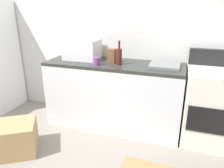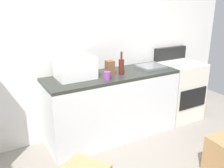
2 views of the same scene
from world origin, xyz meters
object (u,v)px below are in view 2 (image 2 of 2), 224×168
microwave (75,67)px  wine_bottle (121,66)px  coffee_mug (107,76)px  knife_block (110,68)px  stove_oven (179,89)px

microwave → wine_bottle: (0.57, -0.15, -0.03)m
coffee_mug → knife_block: bearing=53.0°
coffee_mug → stove_oven: bearing=7.4°
coffee_mug → knife_block: knife_block is taller
microwave → coffee_mug: 0.41m
stove_oven → microwave: bearing=177.7°
microwave → wine_bottle: bearing=-14.2°
knife_block → coffee_mug: bearing=-127.0°
wine_bottle → knife_block: bearing=147.7°
coffee_mug → knife_block: size_ratio=0.56×
wine_bottle → knife_block: size_ratio=1.67×
stove_oven → wine_bottle: wine_bottle is taller
stove_oven → wine_bottle: (-1.13, -0.08, 0.54)m
wine_bottle → coffee_mug: wine_bottle is taller
knife_block → stove_oven: bearing=-0.1°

